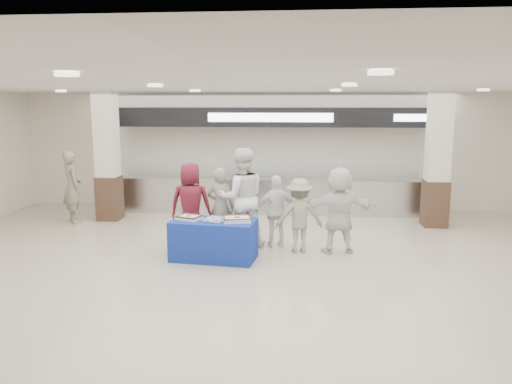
# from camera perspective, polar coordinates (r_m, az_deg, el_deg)

# --- Properties ---
(ground) EXTENTS (14.00, 14.00, 0.00)m
(ground) POSITION_cam_1_polar(r_m,az_deg,el_deg) (8.34, -0.58, -10.22)
(ground) COLOR beige
(ground) RESTS_ON ground
(serving_line) EXTENTS (8.70, 0.85, 2.80)m
(serving_line) POSITION_cam_1_polar(r_m,az_deg,el_deg) (13.32, 1.69, 2.55)
(serving_line) COLOR silver
(serving_line) RESTS_ON ground
(column_left) EXTENTS (0.55, 0.55, 3.20)m
(column_left) POSITION_cam_1_polar(r_m,az_deg,el_deg) (12.97, -16.60, 3.60)
(column_left) COLOR #3B261B
(column_left) RESTS_ON ground
(column_right) EXTENTS (0.55, 0.55, 3.20)m
(column_right) POSITION_cam_1_polar(r_m,az_deg,el_deg) (12.49, 20.02, 3.18)
(column_right) COLOR #3B261B
(column_right) RESTS_ON ground
(display_table) EXTENTS (1.63, 0.96, 0.75)m
(display_table) POSITION_cam_1_polar(r_m,az_deg,el_deg) (9.42, -4.84, -5.48)
(display_table) COLOR #163198
(display_table) RESTS_ON ground
(sheet_cake_left) EXTENTS (0.51, 0.46, 0.09)m
(sheet_cake_left) POSITION_cam_1_polar(r_m,az_deg,el_deg) (9.44, -7.66, -2.87)
(sheet_cake_left) COLOR white
(sheet_cake_left) RESTS_ON display_table
(sheet_cake_right) EXTENTS (0.55, 0.46, 0.10)m
(sheet_cake_right) POSITION_cam_1_polar(r_m,az_deg,el_deg) (9.20, -2.19, -3.08)
(sheet_cake_right) COLOR white
(sheet_cake_right) RESTS_ON display_table
(cupcake_tray) EXTENTS (0.45, 0.40, 0.06)m
(cupcake_tray) POSITION_cam_1_polar(r_m,az_deg,el_deg) (9.28, -4.86, -3.13)
(cupcake_tray) COLOR #BABABF
(cupcake_tray) RESTS_ON display_table
(civilian_maroon) EXTENTS (0.87, 0.59, 1.73)m
(civilian_maroon) POSITION_cam_1_polar(r_m,az_deg,el_deg) (10.29, -7.46, -1.40)
(civilian_maroon) COLOR maroon
(civilian_maroon) RESTS_ON ground
(soldier_a) EXTENTS (0.65, 0.49, 1.61)m
(soldier_a) POSITION_cam_1_polar(r_m,az_deg,el_deg) (10.27, -4.05, -1.69)
(soldier_a) COLOR gray
(soldier_a) RESTS_ON ground
(chef_tall) EXTENTS (1.16, 1.02, 2.03)m
(chef_tall) POSITION_cam_1_polar(r_m,az_deg,el_deg) (10.10, -1.67, -0.67)
(chef_tall) COLOR white
(chef_tall) RESTS_ON ground
(chef_short) EXTENTS (0.92, 0.53, 1.47)m
(chef_short) POSITION_cam_1_polar(r_m,az_deg,el_deg) (10.14, 2.40, -2.23)
(chef_short) COLOR white
(chef_short) RESTS_ON ground
(soldier_b) EXTENTS (1.03, 0.71, 1.46)m
(soldier_b) POSITION_cam_1_polar(r_m,az_deg,el_deg) (9.82, 4.95, -2.69)
(soldier_b) COLOR gray
(soldier_b) RESTS_ON ground
(civilian_white) EXTENTS (1.63, 0.70, 1.70)m
(civilian_white) POSITION_cam_1_polar(r_m,az_deg,el_deg) (9.85, 9.46, -2.04)
(civilian_white) COLOR white
(civilian_white) RESTS_ON ground
(soldier_bg) EXTENTS (0.75, 0.77, 1.78)m
(soldier_bg) POSITION_cam_1_polar(r_m,az_deg,el_deg) (13.02, -20.27, 0.57)
(soldier_bg) COLOR gray
(soldier_bg) RESTS_ON ground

